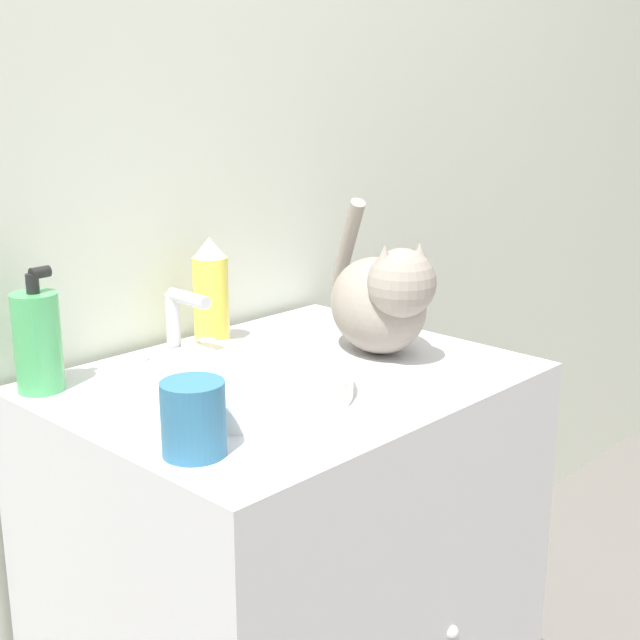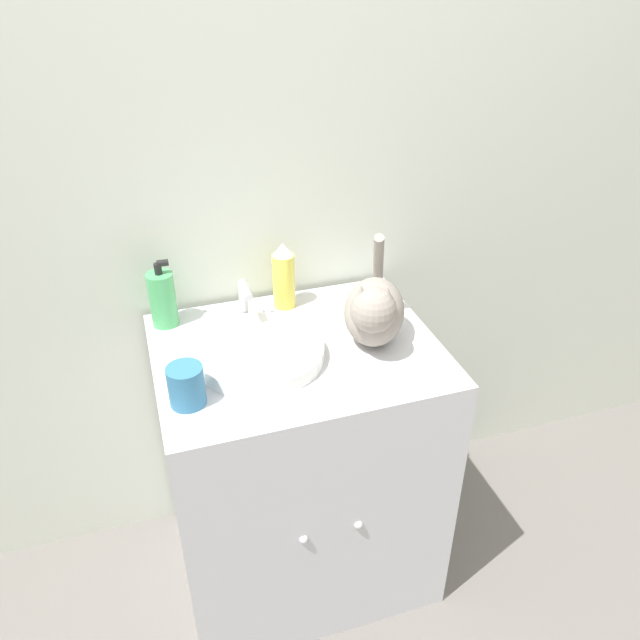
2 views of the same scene
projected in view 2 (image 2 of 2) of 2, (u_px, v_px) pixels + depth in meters
name	position (u px, v px, depth m)	size (l,w,h in m)	color
ground_plane	(330.00, 636.00, 1.83)	(8.00, 8.00, 0.00)	slate
wall_back	(259.00, 154.00, 1.67)	(6.00, 0.05, 2.50)	silver
vanity_cabinet	(300.00, 465.00, 1.84)	(0.74, 0.60, 0.84)	silver
sink_basin	(260.00, 352.00, 1.57)	(0.33, 0.33, 0.04)	white
faucet	(244.00, 306.00, 1.69)	(0.17, 0.10, 0.14)	silver
cat	(374.00, 310.00, 1.59)	(0.23, 0.35, 0.26)	gray
soap_bottle	(162.00, 298.00, 1.68)	(0.07, 0.07, 0.19)	#4CB266
spray_bottle	(284.00, 276.00, 1.76)	(0.06, 0.06, 0.20)	#EADB4C
cup	(186.00, 386.00, 1.41)	(0.08, 0.08, 0.10)	teal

